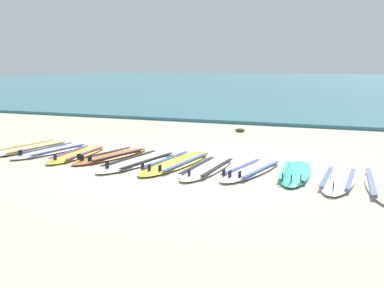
{
  "coord_description": "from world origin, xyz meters",
  "views": [
    {
      "loc": [
        3.08,
        -7.27,
        1.81
      ],
      "look_at": [
        -0.17,
        1.07,
        0.25
      ],
      "focal_mm": 43.89,
      "sensor_mm": 36.0,
      "label": 1
    }
  ],
  "objects": [
    {
      "name": "ground_plane",
      "position": [
        0.0,
        0.0,
        0.0
      ],
      "size": [
        80.0,
        80.0,
        0.0
      ],
      "primitive_type": "plane",
      "color": "#B7AD93"
    },
    {
      "name": "sea",
      "position": [
        0.0,
        36.07,
        0.05
      ],
      "size": [
        80.0,
        60.0,
        0.1
      ],
      "primitive_type": "cube",
      "color": "teal",
      "rests_on": "ground"
    },
    {
      "name": "surfboard_0",
      "position": [
        -3.6,
        0.53,
        0.04
      ],
      "size": [
        0.91,
        2.33,
        0.18
      ],
      "color": "white",
      "rests_on": "ground"
    },
    {
      "name": "surfboard_1",
      "position": [
        -2.99,
        0.45,
        0.04
      ],
      "size": [
        0.82,
        2.12,
        0.18
      ],
      "color": "silver",
      "rests_on": "ground"
    },
    {
      "name": "surfboard_2",
      "position": [
        -2.29,
        0.32,
        0.04
      ],
      "size": [
        0.65,
        2.03,
        0.18
      ],
      "color": "yellow",
      "rests_on": "ground"
    },
    {
      "name": "surfboard_3",
      "position": [
        -1.57,
        0.41,
        0.04
      ],
      "size": [
        0.91,
        2.04,
        0.18
      ],
      "color": "orange",
      "rests_on": "ground"
    },
    {
      "name": "surfboard_4",
      "position": [
        -0.86,
        0.17,
        0.04
      ],
      "size": [
        0.88,
        2.34,
        0.18
      ],
      "color": "white",
      "rests_on": "ground"
    },
    {
      "name": "surfboard_5",
      "position": [
        -0.18,
        0.3,
        0.04
      ],
      "size": [
        0.8,
        2.43,
        0.18
      ],
      "color": "yellow",
      "rests_on": "ground"
    },
    {
      "name": "surfboard_6",
      "position": [
        0.5,
        0.09,
        0.04
      ],
      "size": [
        0.57,
        2.06,
        0.18
      ],
      "color": "white",
      "rests_on": "ground"
    },
    {
      "name": "surfboard_7",
      "position": [
        1.23,
        0.21,
        0.04
      ],
      "size": [
        0.87,
        2.07,
        0.18
      ],
      "color": "silver",
      "rests_on": "ground"
    },
    {
      "name": "surfboard_8",
      "position": [
        1.94,
        0.28,
        0.04
      ],
      "size": [
        0.64,
        1.97,
        0.18
      ],
      "color": "#2DB793",
      "rests_on": "ground"
    },
    {
      "name": "surfboard_9",
      "position": [
        2.63,
        0.05,
        0.04
      ],
      "size": [
        0.52,
        1.96,
        0.18
      ],
      "color": "white",
      "rests_on": "ground"
    },
    {
      "name": "seaweed_clump_near_shoreline",
      "position": [
        -0.19,
        4.62,
        0.05
      ],
      "size": [
        0.27,
        0.21,
        0.09
      ],
      "primitive_type": "ellipsoid",
      "color": "#384723",
      "rests_on": "ground"
    }
  ]
}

